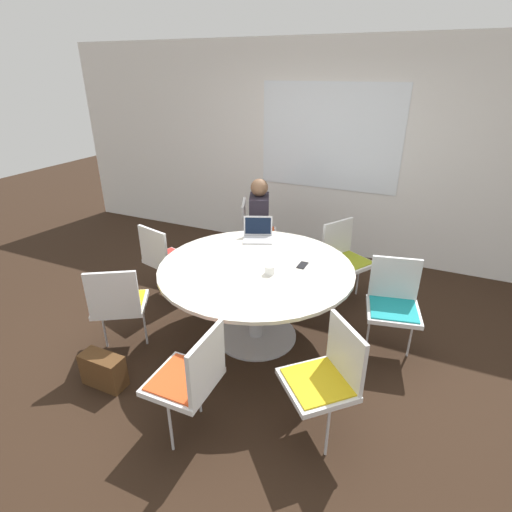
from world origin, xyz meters
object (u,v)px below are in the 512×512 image
at_px(chair_6, 345,255).
at_px(handbag, 103,370).
at_px(cell_phone, 302,265).
at_px(chair_3, 191,375).
at_px(chair_1, 164,256).
at_px(coffee_cup, 270,270).
at_px(laptop, 258,234).
at_px(chair_2, 118,301).
at_px(person_0, 261,221).
at_px(chair_4, 327,374).
at_px(chair_0, 254,229).
at_px(chair_5, 394,300).

height_order(chair_6, handbag, chair_6).
bearing_deg(cell_phone, chair_3, -101.74).
relative_size(chair_1, coffee_cup, 9.98).
bearing_deg(laptop, cell_phone, -56.09).
distance_m(chair_2, chair_3, 1.20).
bearing_deg(coffee_cup, person_0, 117.06).
xyz_separation_m(chair_2, handbag, (0.15, -0.41, -0.38)).
relative_size(chair_4, chair_6, 1.00).
xyz_separation_m(chair_0, chair_4, (1.53, -2.19, 0.00)).
distance_m(chair_4, person_0, 2.43).
height_order(chair_0, chair_1, same).
xyz_separation_m(chair_0, chair_6, (1.21, -0.29, 0.00)).
height_order(chair_4, laptop, laptop).
relative_size(chair_6, laptop, 2.34).
height_order(chair_3, chair_5, same).
xyz_separation_m(chair_1, coffee_cup, (1.35, -0.32, 0.27)).
distance_m(chair_1, chair_5, 2.35).
height_order(chair_3, coffee_cup, chair_3).
distance_m(chair_4, handbag, 1.80).
bearing_deg(chair_2, chair_6, 17.00).
bearing_deg(chair_4, chair_0, -8.93).
bearing_deg(chair_1, chair_2, -63.86).
bearing_deg(chair_3, person_0, 12.53).
height_order(chair_2, chair_6, same).
distance_m(chair_4, chair_6, 1.92).
distance_m(chair_0, chair_5, 2.09).
bearing_deg(chair_4, laptop, -5.18).
xyz_separation_m(chair_4, chair_6, (-0.32, 1.89, 0.00)).
relative_size(chair_5, laptop, 2.34).
bearing_deg(cell_phone, chair_4, -62.80).
bearing_deg(coffee_cup, chair_1, 166.75).
relative_size(chair_3, handbag, 2.40).
height_order(person_0, cell_phone, person_0).
relative_size(chair_0, handbag, 2.40).
bearing_deg(laptop, chair_5, -33.59).
bearing_deg(chair_0, chair_5, 37.27).
xyz_separation_m(chair_3, laptop, (-0.33, 1.80, 0.28)).
height_order(coffee_cup, handbag, coffee_cup).
xyz_separation_m(chair_2, person_0, (0.52, 1.86, 0.19)).
relative_size(chair_4, handbag, 2.40).
height_order(chair_0, person_0, person_0).
distance_m(chair_0, chair_3, 2.67).
height_order(chair_2, chair_4, same).
height_order(chair_0, chair_6, same).
bearing_deg(chair_2, chair_4, -35.52).
xyz_separation_m(chair_3, coffee_cup, (0.08, 1.12, 0.27)).
xyz_separation_m(chair_0, chair_2, (-0.35, -2.05, 0.00)).
xyz_separation_m(chair_3, cell_phone, (0.29, 1.39, 0.24)).
relative_size(chair_6, cell_phone, 6.13).
xyz_separation_m(chair_0, coffee_cup, (0.81, -1.45, 0.27)).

